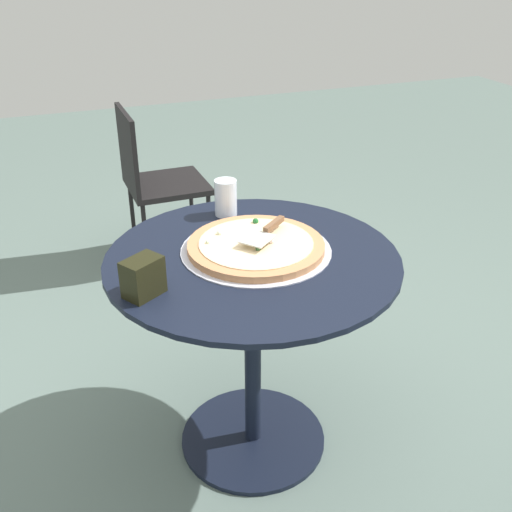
# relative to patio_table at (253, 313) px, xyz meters

# --- Properties ---
(ground_plane) EXTENTS (10.00, 10.00, 0.00)m
(ground_plane) POSITION_rel_patio_table_xyz_m (0.00, 0.00, -0.55)
(ground_plane) COLOR slate
(patio_table) EXTENTS (0.91, 0.91, 0.76)m
(patio_table) POSITION_rel_patio_table_xyz_m (0.00, 0.00, 0.00)
(patio_table) COLOR black
(patio_table) RESTS_ON ground
(pizza_on_tray) EXTENTS (0.47, 0.47, 0.05)m
(pizza_on_tray) POSITION_rel_patio_table_xyz_m (-0.02, -0.03, 0.22)
(pizza_on_tray) COLOR silver
(pizza_on_tray) RESTS_ON patio_table
(pizza_server) EXTENTS (0.19, 0.17, 0.02)m
(pizza_server) POSITION_rel_patio_table_xyz_m (-0.06, -0.05, 0.26)
(pizza_server) COLOR silver
(pizza_server) RESTS_ON pizza_on_tray
(drinking_cup) EXTENTS (0.08, 0.08, 0.13)m
(drinking_cup) POSITION_rel_patio_table_xyz_m (-0.02, -0.33, 0.27)
(drinking_cup) COLOR white
(drinking_cup) RESTS_ON patio_table
(napkin_dispenser) EXTENTS (0.13, 0.12, 0.11)m
(napkin_dispenser) POSITION_rel_patio_table_xyz_m (0.36, 0.11, 0.26)
(napkin_dispenser) COLOR black
(napkin_dispenser) RESTS_ON patio_table
(patio_chair_far) EXTENTS (0.42, 0.42, 0.84)m
(patio_chair_far) POSITION_rel_patio_table_xyz_m (0.00, -1.53, -0.06)
(patio_chair_far) COLOR black
(patio_chair_far) RESTS_ON ground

